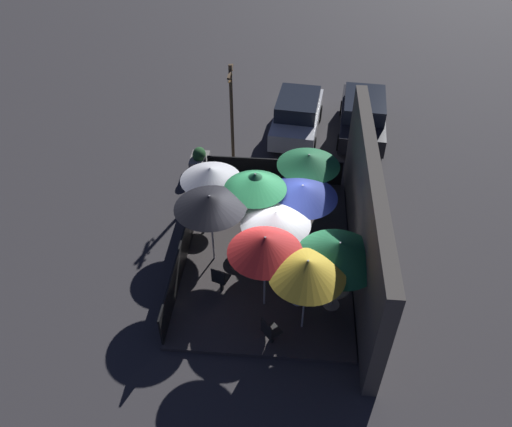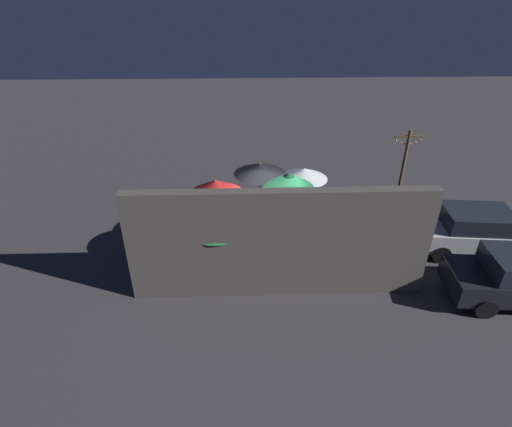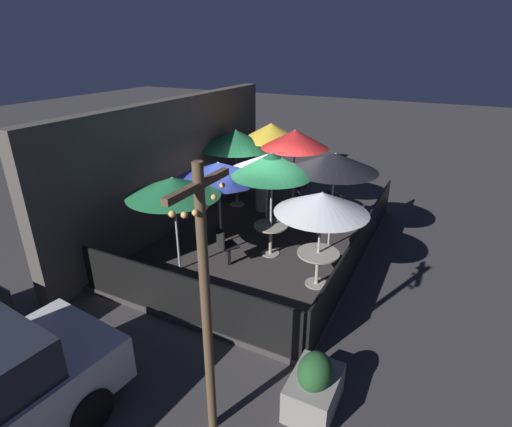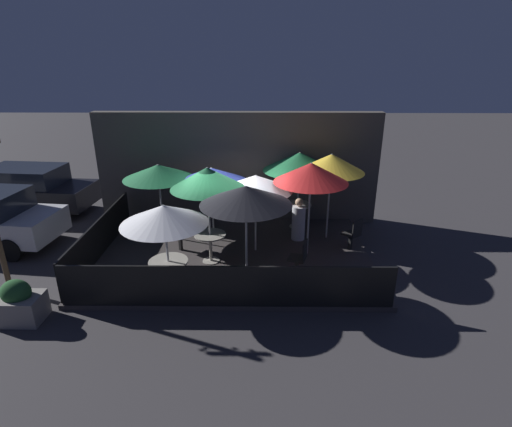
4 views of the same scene
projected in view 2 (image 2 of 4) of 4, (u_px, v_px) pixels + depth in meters
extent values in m
plane|color=#383538|center=(272.00, 243.00, 14.79)|extent=(60.00, 60.00, 0.00)
cube|color=#383333|center=(272.00, 241.00, 14.76)|extent=(7.19, 4.90, 0.12)
cube|color=#4C4742|center=(279.00, 244.00, 11.59)|extent=(8.79, 0.36, 3.51)
cube|color=black|center=(268.00, 198.00, 16.58)|extent=(6.99, 0.05, 0.95)
cube|color=black|center=(369.00, 227.00, 14.60)|extent=(0.05, 4.70, 0.95)
cylinder|color=#B2B2B7|center=(303.00, 192.00, 15.84)|extent=(0.05, 0.05, 2.06)
cone|color=silver|center=(304.00, 173.00, 15.43)|extent=(1.86, 1.86, 0.42)
cylinder|color=#B2B2B7|center=(218.00, 243.00, 12.48)|extent=(0.05, 0.05, 2.35)
cone|color=#1E6B3D|center=(217.00, 218.00, 12.03)|extent=(2.15, 2.15, 0.54)
cylinder|color=#B2B2B7|center=(288.00, 205.00, 14.48)|extent=(0.05, 0.05, 2.49)
cone|color=#1E6B3D|center=(289.00, 180.00, 13.99)|extent=(1.81, 1.81, 0.52)
cylinder|color=#B2B2B7|center=(195.00, 228.00, 13.10)|extent=(0.05, 0.05, 2.48)
cone|color=gold|center=(193.00, 202.00, 12.61)|extent=(1.84, 1.84, 0.50)
cylinder|color=#B2B2B7|center=(339.00, 230.00, 13.30)|extent=(0.05, 0.05, 2.16)
cone|color=#1E6B3D|center=(341.00, 207.00, 12.86)|extent=(1.97, 1.97, 0.40)
cylinder|color=#B2B2B7|center=(257.00, 219.00, 13.98)|extent=(0.05, 0.05, 2.12)
cone|color=silver|center=(257.00, 198.00, 13.56)|extent=(1.93, 1.93, 0.42)
cylinder|color=#B2B2B7|center=(260.00, 192.00, 15.47)|extent=(0.05, 0.05, 2.40)
cone|color=black|center=(260.00, 169.00, 14.98)|extent=(2.00, 2.00, 0.42)
cylinder|color=#B2B2B7|center=(294.00, 229.00, 13.41)|extent=(0.05, 0.05, 2.12)
cone|color=#283893|center=(295.00, 207.00, 12.99)|extent=(2.07, 2.07, 0.42)
cylinder|color=#B2B2B7|center=(217.00, 212.00, 14.01)|extent=(0.05, 0.05, 2.50)
cone|color=red|center=(216.00, 187.00, 13.52)|extent=(1.89, 1.89, 0.50)
cylinder|color=#9E998E|center=(301.00, 214.00, 16.35)|extent=(0.48, 0.48, 0.02)
cylinder|color=#9E998E|center=(302.00, 207.00, 16.18)|extent=(0.08, 0.08, 0.72)
cylinder|color=#9E998E|center=(302.00, 199.00, 15.99)|extent=(0.87, 0.87, 0.04)
cylinder|color=#9E998E|center=(220.00, 272.00, 13.06)|extent=(0.46, 0.46, 0.02)
cylinder|color=#9E998E|center=(219.00, 264.00, 12.89)|extent=(0.08, 0.08, 0.71)
cylinder|color=#9E998E|center=(219.00, 255.00, 12.70)|extent=(0.83, 0.83, 0.04)
cylinder|color=#9E998E|center=(286.00, 234.00, 15.10)|extent=(0.44, 0.44, 0.02)
cylinder|color=#9E998E|center=(287.00, 226.00, 14.93)|extent=(0.08, 0.08, 0.73)
cylinder|color=#9E998E|center=(287.00, 217.00, 14.74)|extent=(0.80, 0.80, 0.04)
cube|color=black|center=(313.00, 237.00, 14.46)|extent=(0.11, 0.11, 0.47)
cube|color=black|center=(313.00, 231.00, 14.34)|extent=(0.56, 0.56, 0.04)
cube|color=black|center=(319.00, 227.00, 14.13)|extent=(0.26, 0.34, 0.44)
cube|color=black|center=(184.00, 242.00, 14.25)|extent=(0.11, 0.11, 0.42)
cube|color=black|center=(184.00, 236.00, 14.14)|extent=(0.56, 0.56, 0.04)
cube|color=black|center=(180.00, 229.00, 14.13)|extent=(0.32, 0.28, 0.44)
cube|color=black|center=(230.00, 219.00, 15.58)|extent=(0.10, 0.10, 0.46)
cube|color=black|center=(230.00, 214.00, 15.45)|extent=(0.51, 0.51, 0.04)
cube|color=black|center=(225.00, 208.00, 15.38)|extent=(0.16, 0.39, 0.44)
cylinder|color=silver|center=(222.00, 245.00, 13.59)|extent=(0.44, 0.44, 1.01)
sphere|color=tan|center=(221.00, 229.00, 13.28)|extent=(0.23, 0.23, 0.23)
cube|color=gray|center=(365.00, 200.00, 17.17)|extent=(0.92, 0.64, 0.55)
ellipsoid|color=#235128|center=(366.00, 192.00, 16.98)|extent=(0.60, 0.48, 0.54)
cylinder|color=brown|center=(401.00, 177.00, 15.44)|extent=(0.12, 0.12, 3.72)
cube|color=brown|center=(409.00, 136.00, 14.64)|extent=(1.10, 0.08, 0.08)
sphere|color=#F4B260|center=(421.00, 140.00, 14.73)|extent=(0.07, 0.07, 0.07)
sphere|color=#F4B260|center=(415.00, 142.00, 14.76)|extent=(0.07, 0.07, 0.07)
sphere|color=#F4B260|center=(410.00, 144.00, 14.78)|extent=(0.07, 0.07, 0.07)
sphere|color=#F4B260|center=(405.00, 144.00, 14.77)|extent=(0.07, 0.07, 0.07)
sphere|color=#F4B260|center=(401.00, 142.00, 14.74)|extent=(0.07, 0.07, 0.07)
sphere|color=#F4B260|center=(396.00, 140.00, 14.70)|extent=(0.07, 0.07, 0.07)
cube|color=silver|center=(473.00, 235.00, 14.05)|extent=(4.22, 2.12, 0.70)
cube|color=#1E232D|center=(478.00, 219.00, 13.73)|extent=(2.38, 1.79, 0.60)
cylinder|color=black|center=(441.00, 255.00, 13.60)|extent=(0.66, 0.25, 0.64)
cylinder|color=black|center=(427.00, 229.00, 15.00)|extent=(0.66, 0.25, 0.64)
cylinder|color=black|center=(496.00, 232.00, 14.84)|extent=(0.66, 0.25, 0.64)
cylinder|color=black|center=(486.00, 308.00, 11.34)|extent=(0.65, 0.23, 0.64)
cylinder|color=black|center=(463.00, 273.00, 12.74)|extent=(0.65, 0.23, 0.64)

